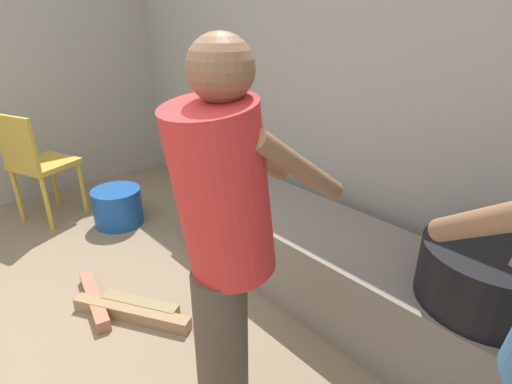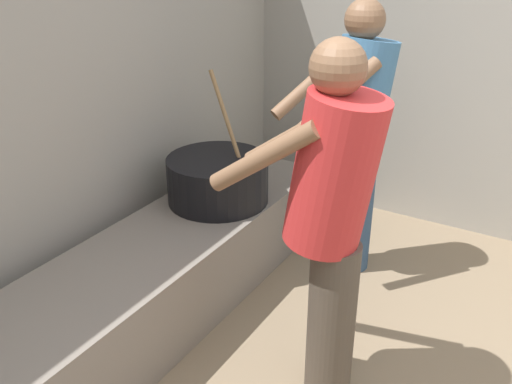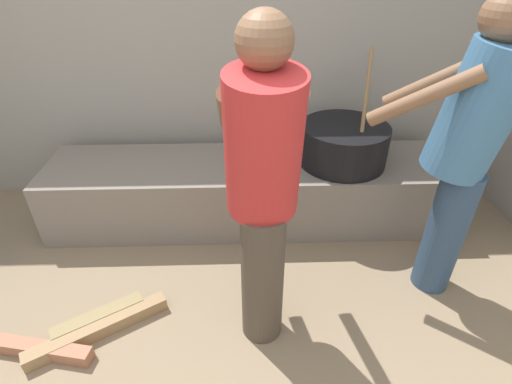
{
  "view_description": "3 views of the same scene",
  "coord_description": "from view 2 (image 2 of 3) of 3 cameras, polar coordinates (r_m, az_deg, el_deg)",
  "views": [
    {
      "loc": [
        1.53,
        0.2,
        1.56
      ],
      "look_at": [
        0.47,
        1.14,
        0.93
      ],
      "focal_mm": 28.61,
      "sensor_mm": 36.0,
      "label": 1
    },
    {
      "loc": [
        -1.17,
        0.2,
        1.81
      ],
      "look_at": [
        0.36,
        1.12,
        0.98
      ],
      "focal_mm": 38.7,
      "sensor_mm": 36.0,
      "label": 2
    },
    {
      "loc": [
        0.5,
        -0.41,
        1.69
      ],
      "look_at": [
        0.55,
        1.05,
        0.73
      ],
      "focal_mm": 27.19,
      "sensor_mm": 36.0,
      "label": 3
    }
  ],
  "objects": [
    {
      "name": "cooking_pot_main",
      "position": [
        3.09,
        -3.96,
        1.32
      ],
      "size": [
        0.57,
        0.57,
        0.71
      ],
      "color": "black",
      "rests_on": "hearth_ledge"
    },
    {
      "name": "hearth_ledge",
      "position": [
        2.85,
        -10.85,
        -9.45
      ],
      "size": [
        2.69,
        0.6,
        0.45
      ],
      "primitive_type": "cube",
      "color": "slate",
      "rests_on": "ground_plane"
    },
    {
      "name": "cook_in_red_shirt",
      "position": [
        2.11,
        7.73,
        -2.14
      ],
      "size": [
        0.36,
        0.65,
        1.51
      ],
      "color": "#4C4238",
      "rests_on": "ground_plane"
    },
    {
      "name": "cook_in_blue_shirt",
      "position": [
        3.03,
        10.43,
        6.59
      ],
      "size": [
        0.72,
        0.62,
        1.54
      ],
      "color": "navy",
      "rests_on": "ground_plane"
    }
  ]
}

